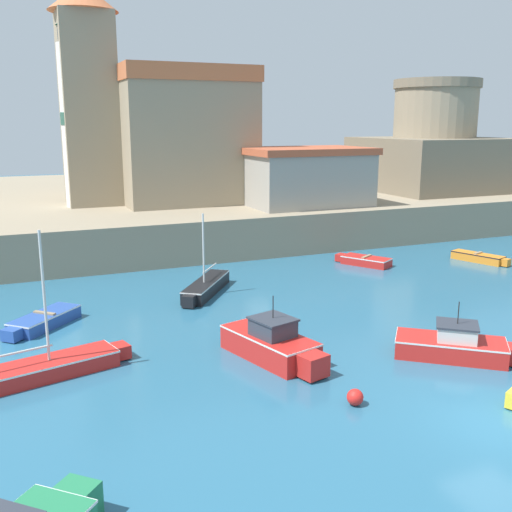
{
  "coord_description": "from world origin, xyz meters",
  "views": [
    {
      "loc": [
        -13.56,
        -12.71,
        9.19
      ],
      "look_at": [
        -1.08,
        16.66,
        2.0
      ],
      "focal_mm": 42.0,
      "sensor_mm": 36.0,
      "label": 1
    }
  ],
  "objects_px": {
    "dinghy_red_8": "(364,260)",
    "harbor_shed_near_wharf": "(306,176)",
    "mooring_buoy": "(355,397)",
    "sailboat_red_2": "(42,368)",
    "church": "(161,129)",
    "sailboat_black_0": "(206,286)",
    "dinghy_blue_5": "(43,320)",
    "dinghy_orange_3": "(479,257)",
    "motorboat_red_4": "(273,344)",
    "fortress": "(433,151)",
    "lighthouse": "(77,116)",
    "motorboat_red_1": "(455,345)"
  },
  "relations": [
    {
      "from": "dinghy_blue_5",
      "to": "dinghy_red_8",
      "type": "bearing_deg",
      "value": 12.82
    },
    {
      "from": "dinghy_blue_5",
      "to": "church",
      "type": "relative_size",
      "value": 0.23
    },
    {
      "from": "sailboat_black_0",
      "to": "harbor_shed_near_wharf",
      "type": "xyz_separation_m",
      "value": [
        11.78,
        10.97,
        4.68
      ]
    },
    {
      "from": "dinghy_red_8",
      "to": "sailboat_red_2",
      "type": "bearing_deg",
      "value": -153.18
    },
    {
      "from": "sailboat_red_2",
      "to": "harbor_shed_near_wharf",
      "type": "xyz_separation_m",
      "value": [
        20.77,
        19.11,
        4.72
      ]
    },
    {
      "from": "sailboat_black_0",
      "to": "dinghy_red_8",
      "type": "bearing_deg",
      "value": 11.24
    },
    {
      "from": "lighthouse",
      "to": "dinghy_red_8",
      "type": "bearing_deg",
      "value": -42.85
    },
    {
      "from": "dinghy_red_8",
      "to": "harbor_shed_near_wharf",
      "type": "xyz_separation_m",
      "value": [
        0.08,
        8.65,
        4.79
      ]
    },
    {
      "from": "sailboat_red_2",
      "to": "lighthouse",
      "type": "height_order",
      "value": "lighthouse"
    },
    {
      "from": "dinghy_orange_3",
      "to": "lighthouse",
      "type": "xyz_separation_m",
      "value": [
        -23.47,
        17.04,
        9.3
      ]
    },
    {
      "from": "dinghy_orange_3",
      "to": "dinghy_red_8",
      "type": "bearing_deg",
      "value": 163.27
    },
    {
      "from": "motorboat_red_1",
      "to": "motorboat_red_4",
      "type": "height_order",
      "value": "motorboat_red_4"
    },
    {
      "from": "dinghy_blue_5",
      "to": "harbor_shed_near_wharf",
      "type": "distance_m",
      "value": 24.76
    },
    {
      "from": "mooring_buoy",
      "to": "sailboat_red_2",
      "type": "bearing_deg",
      "value": 145.93
    },
    {
      "from": "motorboat_red_4",
      "to": "dinghy_red_8",
      "type": "height_order",
      "value": "motorboat_red_4"
    },
    {
      "from": "church",
      "to": "harbor_shed_near_wharf",
      "type": "xyz_separation_m",
      "value": [
        9.03,
        -8.69,
        -3.51
      ]
    },
    {
      "from": "dinghy_orange_3",
      "to": "fortress",
      "type": "xyz_separation_m",
      "value": [
        8.53,
        15.79,
        6.17
      ]
    },
    {
      "from": "sailboat_black_0",
      "to": "church",
      "type": "xyz_separation_m",
      "value": [
        2.75,
        19.66,
        8.19
      ]
    },
    {
      "from": "motorboat_red_4",
      "to": "dinghy_red_8",
      "type": "relative_size",
      "value": 1.41
    },
    {
      "from": "motorboat_red_4",
      "to": "fortress",
      "type": "xyz_separation_m",
      "value": [
        28.26,
        25.66,
        5.83
      ]
    },
    {
      "from": "fortress",
      "to": "sailboat_red_2",
      "type": "bearing_deg",
      "value": -146.89
    },
    {
      "from": "sailboat_red_2",
      "to": "church",
      "type": "xyz_separation_m",
      "value": [
        11.74,
        27.8,
        8.23
      ]
    },
    {
      "from": "sailboat_red_2",
      "to": "dinghy_red_8",
      "type": "distance_m",
      "value": 23.19
    },
    {
      "from": "sailboat_red_2",
      "to": "dinghy_blue_5",
      "type": "relative_size",
      "value": 1.76
    },
    {
      "from": "sailboat_black_0",
      "to": "fortress",
      "type": "distance_m",
      "value": 32.56
    },
    {
      "from": "motorboat_red_1",
      "to": "harbor_shed_near_wharf",
      "type": "xyz_separation_m",
      "value": [
        5.52,
        23.51,
        4.56
      ]
    },
    {
      "from": "sailboat_black_0",
      "to": "fortress",
      "type": "xyz_separation_m",
      "value": [
        27.78,
        15.85,
        6.07
      ]
    },
    {
      "from": "motorboat_red_4",
      "to": "church",
      "type": "xyz_separation_m",
      "value": [
        3.23,
        29.47,
        7.96
      ]
    },
    {
      "from": "motorboat_red_4",
      "to": "sailboat_red_2",
      "type": "bearing_deg",
      "value": 168.87
    },
    {
      "from": "motorboat_red_1",
      "to": "dinghy_red_8",
      "type": "height_order",
      "value": "motorboat_red_1"
    },
    {
      "from": "dinghy_blue_5",
      "to": "dinghy_red_8",
      "type": "height_order",
      "value": "dinghy_blue_5"
    },
    {
      "from": "dinghy_blue_5",
      "to": "harbor_shed_near_wharf",
      "type": "height_order",
      "value": "harbor_shed_near_wharf"
    },
    {
      "from": "sailboat_black_0",
      "to": "motorboat_red_1",
      "type": "xyz_separation_m",
      "value": [
        6.26,
        -12.53,
        0.12
      ]
    },
    {
      "from": "sailboat_red_2",
      "to": "motorboat_red_4",
      "type": "height_order",
      "value": "sailboat_red_2"
    },
    {
      "from": "dinghy_blue_5",
      "to": "mooring_buoy",
      "type": "xyz_separation_m",
      "value": [
        8.97,
        -12.19,
        -0.05
      ]
    },
    {
      "from": "sailboat_black_0",
      "to": "dinghy_red_8",
      "type": "distance_m",
      "value": 11.93
    },
    {
      "from": "motorboat_red_1",
      "to": "fortress",
      "type": "bearing_deg",
      "value": 52.82
    },
    {
      "from": "dinghy_red_8",
      "to": "fortress",
      "type": "bearing_deg",
      "value": 40.05
    },
    {
      "from": "sailboat_black_0",
      "to": "fortress",
      "type": "height_order",
      "value": "fortress"
    },
    {
      "from": "church",
      "to": "fortress",
      "type": "distance_m",
      "value": 25.41
    },
    {
      "from": "dinghy_red_8",
      "to": "mooring_buoy",
      "type": "bearing_deg",
      "value": -123.93
    },
    {
      "from": "dinghy_red_8",
      "to": "lighthouse",
      "type": "relative_size",
      "value": 0.27
    },
    {
      "from": "sailboat_red_2",
      "to": "dinghy_orange_3",
      "type": "relative_size",
      "value": 1.66
    },
    {
      "from": "mooring_buoy",
      "to": "church",
      "type": "bearing_deg",
      "value": 86.04
    },
    {
      "from": "dinghy_blue_5",
      "to": "church",
      "type": "bearing_deg",
      "value": 62.7
    },
    {
      "from": "fortress",
      "to": "harbor_shed_near_wharf",
      "type": "relative_size",
      "value": 1.29
    },
    {
      "from": "church",
      "to": "harbor_shed_near_wharf",
      "type": "height_order",
      "value": "church"
    },
    {
      "from": "dinghy_red_8",
      "to": "mooring_buoy",
      "type": "relative_size",
      "value": 6.63
    },
    {
      "from": "dinghy_red_8",
      "to": "church",
      "type": "relative_size",
      "value": 0.23
    },
    {
      "from": "sailboat_red_2",
      "to": "mooring_buoy",
      "type": "relative_size",
      "value": 11.64
    }
  ]
}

